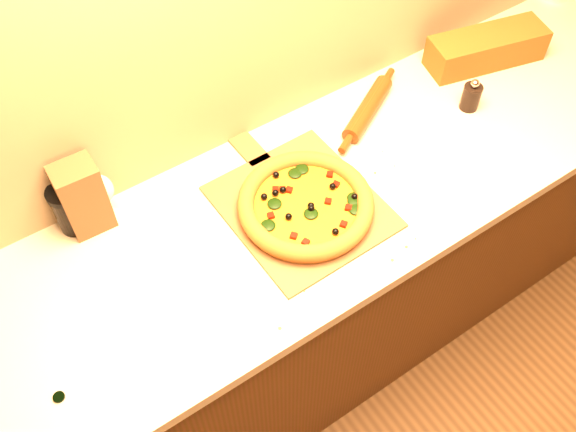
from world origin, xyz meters
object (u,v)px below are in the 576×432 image
(pizza, at_px, (306,205))
(wine_glass, at_px, (101,190))
(pepper_grinder, at_px, (471,96))
(dark_jar, at_px, (70,208))
(rolling_pin, at_px, (368,109))
(pizza_peel, at_px, (298,202))

(pizza, xyz_separation_m, wine_glass, (-0.46, 0.29, 0.08))
(pepper_grinder, xyz_separation_m, dark_jar, (-1.22, 0.26, 0.03))
(pizza, distance_m, dark_jar, 0.63)
(rolling_pin, bearing_deg, pizza, -151.47)
(pizza, height_order, dark_jar, dark_jar)
(rolling_pin, bearing_deg, wine_glass, 174.52)
(pepper_grinder, xyz_separation_m, wine_glass, (-1.13, 0.23, 0.07))
(pizza, height_order, pepper_grinder, pepper_grinder)
(rolling_pin, relative_size, wine_glass, 2.22)
(rolling_pin, bearing_deg, pepper_grinder, -27.74)
(pizza, distance_m, rolling_pin, 0.43)
(pizza, bearing_deg, rolling_pin, 28.53)
(rolling_pin, relative_size, dark_jar, 2.48)
(rolling_pin, height_order, dark_jar, dark_jar)
(wine_glass, xyz_separation_m, dark_jar, (-0.09, 0.03, -0.04))
(pizza, relative_size, pepper_grinder, 3.37)
(pepper_grinder, bearing_deg, rolling_pin, 152.26)
(dark_jar, bearing_deg, rolling_pin, -6.63)
(pizza_peel, bearing_deg, pizza, -90.49)
(wine_glass, distance_m, dark_jar, 0.10)
(wine_glass, relative_size, dark_jar, 1.12)
(dark_jar, bearing_deg, pizza, -30.06)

